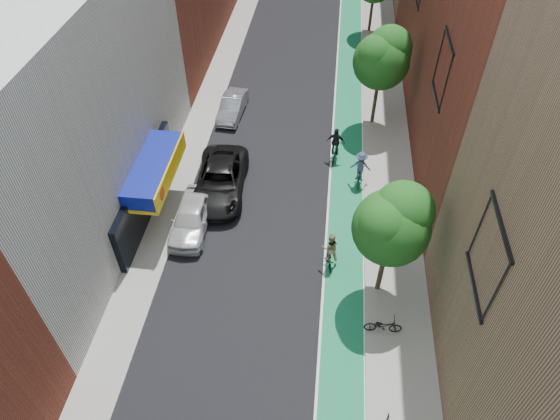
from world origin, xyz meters
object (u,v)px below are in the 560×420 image
(parked_car_silver, at_px, (232,106))
(cyclist_lane_mid, at_px, (335,148))
(parked_car_white, at_px, (191,217))
(cyclist_lane_far, at_px, (360,170))
(cyclist_lane_near, at_px, (330,252))
(parked_car_black, at_px, (220,180))

(parked_car_silver, xyz_separation_m, cyclist_lane_mid, (7.20, -4.13, 0.18))
(parked_car_white, bearing_deg, cyclist_lane_far, 26.87)
(parked_car_silver, xyz_separation_m, cyclist_lane_near, (7.20, -12.62, 0.26))
(parked_car_silver, xyz_separation_m, cyclist_lane_far, (8.70, -6.20, 0.30))
(cyclist_lane_mid, relative_size, cyclist_lane_far, 1.03)
(parked_car_white, relative_size, cyclist_lane_far, 2.12)
(parked_car_black, distance_m, cyclist_lane_near, 8.03)
(parked_car_silver, relative_size, cyclist_lane_near, 1.95)
(parked_car_silver, distance_m, cyclist_lane_near, 14.53)
(parked_car_white, bearing_deg, cyclist_lane_near, -13.85)
(cyclist_lane_near, xyz_separation_m, cyclist_lane_far, (1.50, 6.42, 0.04))
(parked_car_silver, relative_size, cyclist_lane_mid, 1.83)
(parked_car_white, xyz_separation_m, cyclist_lane_near, (7.44, -1.71, 0.15))
(parked_car_black, xyz_separation_m, cyclist_lane_near, (6.47, -4.75, 0.09))
(parked_car_white, height_order, cyclist_lane_far, cyclist_lane_far)
(parked_car_white, height_order, parked_car_silver, parked_car_white)
(parked_car_white, distance_m, parked_car_silver, 10.91)
(cyclist_lane_near, distance_m, cyclist_lane_mid, 8.49)
(parked_car_white, relative_size, parked_car_black, 0.76)
(cyclist_lane_near, bearing_deg, parked_car_silver, -69.34)
(parked_car_black, xyz_separation_m, parked_car_silver, (-0.73, 7.86, -0.17))
(parked_car_black, distance_m, cyclist_lane_far, 8.15)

